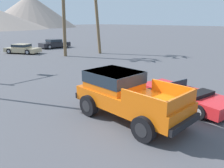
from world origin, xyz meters
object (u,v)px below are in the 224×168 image
Objects in this scene: parked_car_dark at (55,44)px; parked_car_tan at (22,49)px; orange_pickup_truck at (124,92)px; red_convertible_car at (185,96)px.

parked_car_dark is 6.17m from parked_car_tan.
parked_car_dark is at bearing 171.73° from parked_car_tan.
orange_pickup_truck is at bearing 48.37° from parked_car_tan.
orange_pickup_truck is 3.36m from red_convertible_car.
orange_pickup_truck is 1.14× the size of parked_car_dark.
parked_car_dark is (12.11, 22.70, -0.44)m from orange_pickup_truck.
orange_pickup_truck is 1.06× the size of red_convertible_car.
parked_car_tan reaches higher than red_convertible_car.
orange_pickup_truck is 25.73m from parked_car_dark.
orange_pickup_truck reaches higher than parked_car_tan.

